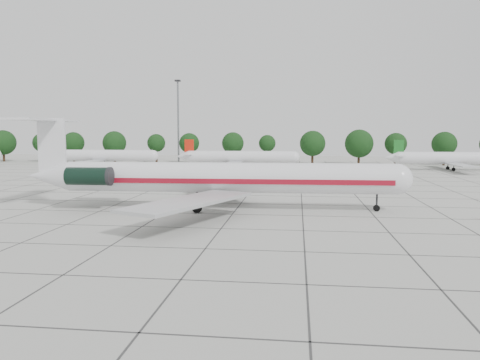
{
  "coord_description": "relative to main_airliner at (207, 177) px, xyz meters",
  "views": [
    {
      "loc": [
        7.32,
        -52.45,
        9.47
      ],
      "look_at": [
        0.33,
        4.49,
        3.5
      ],
      "focal_mm": 35.0,
      "sensor_mm": 36.0,
      "label": 1
    }
  ],
  "objects": [
    {
      "name": "bg_airliner_c",
      "position": [
        -3.7,
        63.1,
        -1.01
      ],
      "size": [
        28.24,
        27.2,
        7.4
      ],
      "color": "silver",
      "rests_on": "ground"
    },
    {
      "name": "bg_airliner_d",
      "position": [
        49.03,
        63.4,
        -1.01
      ],
      "size": [
        28.24,
        27.2,
        7.4
      ],
      "color": "silver",
      "rests_on": "ground"
    },
    {
      "name": "tree_line",
      "position": [
        -8.05,
        81.58,
        2.06
      ],
      "size": [
        249.86,
        8.44,
        10.22
      ],
      "color": "#332114",
      "rests_on": "ground"
    },
    {
      "name": "floodlight_mast",
      "position": [
        -26.37,
        88.58,
        10.36
      ],
      "size": [
        1.6,
        1.6,
        25.45
      ],
      "color": "slate",
      "rests_on": "ground"
    },
    {
      "name": "ground",
      "position": [
        3.63,
        -3.42,
        -3.92
      ],
      "size": [
        260.0,
        260.0,
        0.0
      ],
      "primitive_type": "plane",
      "color": "#BABAB2",
      "rests_on": "ground"
    },
    {
      "name": "bg_airliner_b",
      "position": [
        -41.33,
        65.69,
        -1.01
      ],
      "size": [
        28.24,
        27.2,
        7.4
      ],
      "color": "silver",
      "rests_on": "ground"
    },
    {
      "name": "main_airliner",
      "position": [
        0.0,
        0.0,
        0.0
      ],
      "size": [
        47.41,
        37.24,
        11.11
      ],
      "rotation": [
        0.0,
        0.0,
        0.03
      ],
      "color": "silver",
      "rests_on": "ground"
    },
    {
      "name": "apron_joints",
      "position": [
        3.63,
        11.58,
        -3.92
      ],
      "size": [
        170.0,
        170.0,
        0.02
      ],
      "primitive_type": "cube",
      "color": "#383838",
      "rests_on": "ground"
    }
  ]
}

